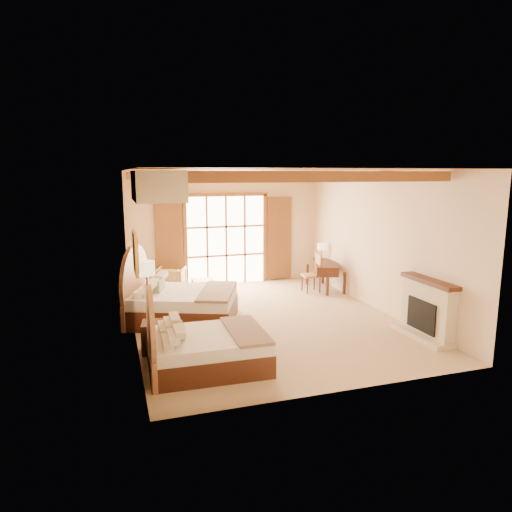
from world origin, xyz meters
name	(u,v)px	position (x,y,z in m)	size (l,w,h in m)	color
floor	(265,319)	(0.00, 0.00, 0.00)	(7.00, 7.00, 0.00)	tan
wall_back	(226,228)	(0.00, 3.50, 1.60)	(5.50, 5.50, 0.00)	beige
wall_left	(131,254)	(-2.75, 0.00, 1.60)	(7.00, 7.00, 0.00)	beige
wall_right	(378,241)	(2.75, 0.00, 1.60)	(7.00, 7.00, 0.00)	beige
ceiling	(266,170)	(0.00, 0.00, 3.20)	(7.00, 7.00, 0.00)	#B66A34
ceiling_beams	(266,176)	(0.00, 0.00, 3.08)	(5.39, 4.60, 0.18)	#8F5E27
french_doors	(226,241)	(0.00, 3.44, 1.25)	(3.95, 0.08, 2.60)	white
fireplace	(427,312)	(2.60, -2.00, 0.51)	(0.46, 1.40, 1.16)	beige
painting	(135,252)	(-2.70, -0.75, 1.75)	(0.06, 0.95, 0.75)	gold
canopy_valance	(157,186)	(-2.40, -2.00, 2.95)	(0.70, 1.40, 0.45)	beige
bed_near	(199,347)	(-1.84, -2.10, 0.38)	(1.92, 1.48, 1.24)	#4E2313
bed_far	(176,302)	(-1.87, 0.43, 0.44)	(2.76, 2.33, 1.44)	#4E2313
nightstand	(155,337)	(-2.45, -1.14, 0.27)	(0.46, 0.46, 0.55)	#4E2313
floor_lamp	(147,273)	(-2.50, -0.36, 1.27)	(0.32, 0.32, 1.50)	#3D281D
armchair	(171,279)	(-1.63, 3.02, 0.33)	(0.71, 0.73, 0.66)	tan
ottoman	(203,287)	(-0.87, 2.47, 0.20)	(0.54, 0.54, 0.39)	#B47853
desk	(325,275)	(2.42, 2.00, 0.40)	(1.03, 1.49, 0.74)	#4E2313
desk_chair	(312,280)	(1.95, 1.85, 0.32)	(0.50, 0.50, 1.02)	#A77C46
desk_lamp	(321,247)	(2.53, 2.50, 1.08)	(0.22, 0.22, 0.45)	#3D281D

